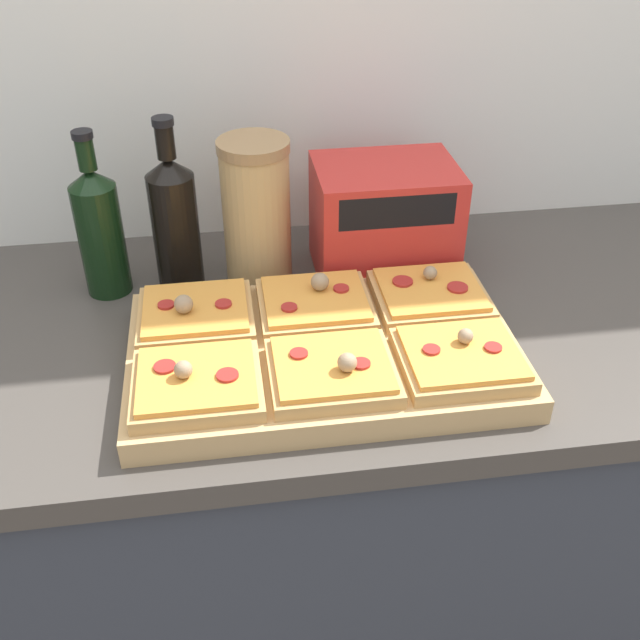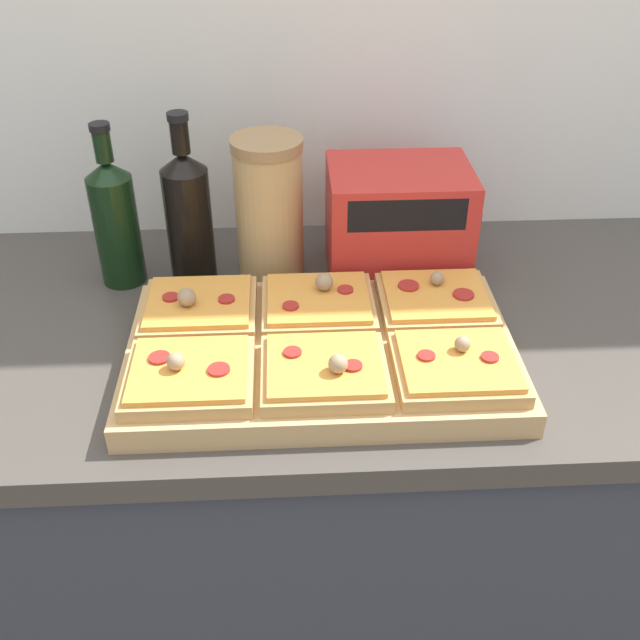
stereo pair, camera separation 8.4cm
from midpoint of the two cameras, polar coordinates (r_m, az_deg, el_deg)
The scene contains 13 objects.
wall_back at distance 1.39m, azimuth -3.05°, elevation 20.17°, with size 6.00×0.06×2.50m.
kitchen_counter at distance 1.51m, azimuth -0.69°, elevation -14.32°, with size 2.63×0.67×0.91m.
cutting_board at distance 1.09m, azimuth -1.97°, elevation -2.64°, with size 0.56×0.35×0.04m, color tan.
pizza_slice_back_left at distance 1.14m, azimuth -11.56°, elevation 0.41°, with size 0.17×0.15×0.06m.
pizza_slice_back_center at distance 1.14m, azimuth -2.47°, elevation 1.19°, with size 0.17×0.15×0.06m.
pizza_slice_back_right at distance 1.17m, azimuth 6.35°, elevation 1.88°, with size 0.17×0.15×0.05m.
pizza_slice_front_left at distance 1.01m, azimuth -11.74°, elevation -4.77°, with size 0.17×0.15×0.05m.
pizza_slice_front_center at distance 1.01m, azimuth -1.43°, elevation -3.92°, with size 0.17×0.15×0.05m.
pizza_slice_front_right at distance 1.04m, azimuth 8.48°, elevation -2.97°, with size 0.17×0.15×0.05m.
olive_oil_bottle at distance 1.28m, azimuth -18.26°, elevation 6.55°, with size 0.07×0.07×0.28m.
wine_bottle at distance 1.26m, azimuth -12.90°, elevation 7.33°, with size 0.08×0.08×0.29m.
grain_jar_tall at distance 1.25m, azimuth -6.79°, elevation 8.08°, with size 0.12×0.12×0.25m.
toaster_oven at distance 1.29m, azimuth 3.04°, elevation 7.61°, with size 0.26×0.18×0.19m.
Camera 1 is at (-0.17, -0.66, 1.60)m, focal length 42.00 mm.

